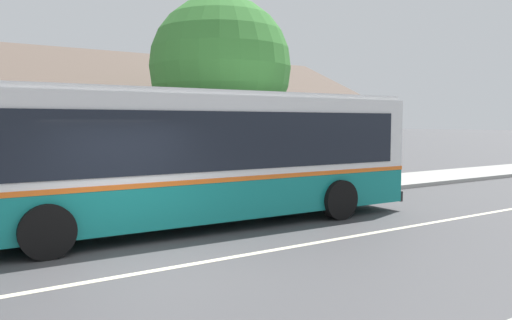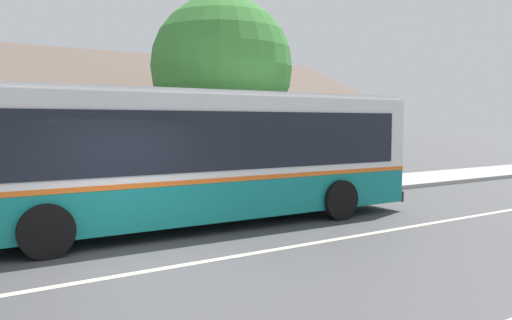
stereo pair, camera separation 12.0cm
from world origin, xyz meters
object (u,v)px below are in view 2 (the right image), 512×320
at_px(bus_stop_sign, 341,146).
at_px(bench_down_street, 47,196).
at_px(transit_bus, 185,155).
at_px(street_tree_primary, 223,74).

bearing_deg(bus_stop_sign, bench_down_street, 175.22).
distance_m(bench_down_street, bus_stop_sign, 9.41).
xyz_separation_m(transit_bus, bench_down_street, (-2.55, 2.87, -1.13)).
xyz_separation_m(bench_down_street, bus_stop_sign, (9.31, -0.78, 1.08)).
height_order(transit_bus, bench_down_street, transit_bus).
relative_size(transit_bus, bench_down_street, 7.62).
bearing_deg(transit_bus, street_tree_primary, 50.93).
height_order(bench_down_street, bus_stop_sign, bus_stop_sign).
height_order(transit_bus, bus_stop_sign, transit_bus).
bearing_deg(street_tree_primary, bus_stop_sign, -28.11).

